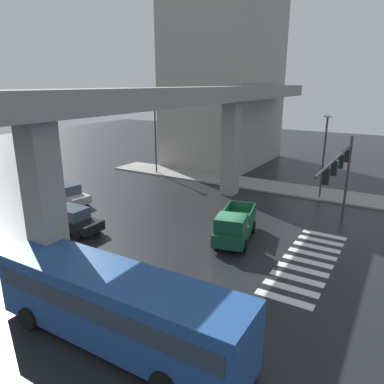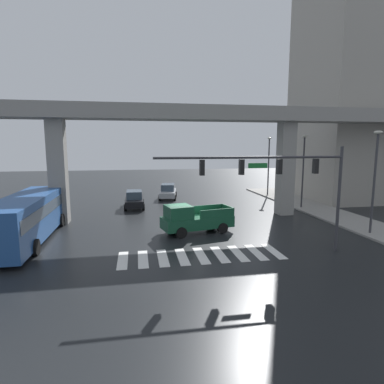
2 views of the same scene
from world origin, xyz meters
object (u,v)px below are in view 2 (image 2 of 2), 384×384
object	(u,v)px
pickup_truck	(194,219)
city_bus	(27,216)
street_lamp_far_north	(269,159)
street_lamp_mid_block	(303,163)
traffic_signal_mast	(281,174)
sedan_silver	(168,191)
street_lamp_near_corner	(375,170)
sedan_black	(134,199)

from	to	relation	value
pickup_truck	city_bus	size ratio (longest dim) A/B	0.50
city_bus	street_lamp_far_north	size ratio (longest dim) A/B	1.49
street_lamp_mid_block	city_bus	bearing A→B (deg)	-163.27
city_bus	street_lamp_far_north	bearing A→B (deg)	33.34
city_bus	traffic_signal_mast	xyz separation A→B (m)	(15.08, -5.18, 2.96)
sedan_silver	street_lamp_far_north	size ratio (longest dim) A/B	0.63
pickup_truck	street_lamp_near_corner	bearing A→B (deg)	-12.37
sedan_silver	traffic_signal_mast	bearing A→B (deg)	-77.90
sedan_silver	street_lamp_far_north	bearing A→B (deg)	-0.02
street_lamp_near_corner	street_lamp_far_north	size ratio (longest dim) A/B	1.00
sedan_black	street_lamp_far_north	xyz separation A→B (m)	(16.41, 5.00, 3.70)
traffic_signal_mast	street_lamp_mid_block	size ratio (longest dim) A/B	1.50
pickup_truck	street_lamp_mid_block	world-z (taller)	street_lamp_mid_block
sedan_silver	street_lamp_near_corner	world-z (taller)	street_lamp_near_corner
city_bus	sedan_silver	size ratio (longest dim) A/B	2.39
city_bus	traffic_signal_mast	size ratio (longest dim) A/B	0.99
street_lamp_near_corner	pickup_truck	bearing A→B (deg)	167.63
street_lamp_far_north	city_bus	bearing A→B (deg)	-146.66
city_bus	sedan_silver	distance (m)	18.67
city_bus	traffic_signal_mast	bearing A→B (deg)	-18.96
pickup_truck	sedan_silver	size ratio (longest dim) A/B	1.19
sedan_black	pickup_truck	bearing A→B (deg)	-67.35
city_bus	sedan_silver	world-z (taller)	city_bus
city_bus	street_lamp_near_corner	bearing A→B (deg)	-6.28
city_bus	street_lamp_far_north	distance (m)	27.93
sedan_black	street_lamp_near_corner	xyz separation A→B (m)	(16.41, -12.82, 3.70)
city_bus	sedan_black	xyz separation A→B (m)	(6.80, 10.27, -0.87)
traffic_signal_mast	street_lamp_near_corner	xyz separation A→B (m)	(8.13, 2.63, -0.12)
sedan_silver	traffic_signal_mast	distance (m)	21.27
city_bus	traffic_signal_mast	world-z (taller)	traffic_signal_mast
street_lamp_mid_block	sedan_black	bearing A→B (deg)	168.65
pickup_truck	sedan_silver	world-z (taller)	pickup_truck
city_bus	street_lamp_mid_block	world-z (taller)	street_lamp_mid_block
pickup_truck	city_bus	xyz separation A→B (m)	(-11.04, -0.12, 0.73)
street_lamp_far_north	sedan_silver	bearing A→B (deg)	179.98
pickup_truck	street_lamp_near_corner	size ratio (longest dim) A/B	0.75
city_bus	street_lamp_near_corner	xyz separation A→B (m)	(23.21, -2.55, 2.83)
sedan_silver	street_lamp_mid_block	bearing A→B (deg)	-33.55
street_lamp_near_corner	traffic_signal_mast	bearing A→B (deg)	-162.07
street_lamp_near_corner	city_bus	bearing A→B (deg)	173.72
traffic_signal_mast	street_lamp_mid_block	distance (m)	14.63
pickup_truck	traffic_signal_mast	world-z (taller)	traffic_signal_mast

